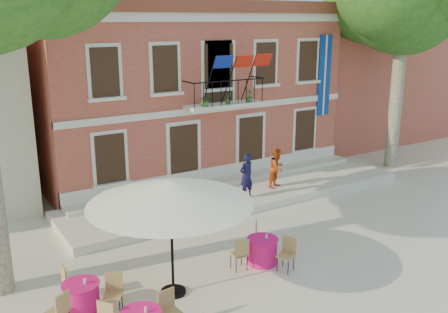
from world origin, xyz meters
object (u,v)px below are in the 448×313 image
patio_umbrella (170,192)px  cafe_table_3 (81,297)px  cafe_table_4 (262,250)px  pedestrian_navy (246,176)px  pedestrian_orange (277,168)px

patio_umbrella → cafe_table_3: (-2.23, 0.36, -2.30)m
cafe_table_3 → cafe_table_4: size_ratio=1.01×
patio_umbrella → pedestrian_navy: size_ratio=2.38×
patio_umbrella → cafe_table_4: (2.88, 0.10, -2.30)m
pedestrian_navy → patio_umbrella: bearing=27.4°
pedestrian_navy → pedestrian_orange: 1.76m
pedestrian_navy → cafe_table_4: (-2.26, -4.11, -0.73)m
patio_umbrella → cafe_table_4: bearing=2.1°
pedestrian_navy → cafe_table_4: size_ratio=0.92×
patio_umbrella → cafe_table_3: patio_umbrella is taller
cafe_table_3 → cafe_table_4: bearing=-2.8°
pedestrian_navy → cafe_table_4: pedestrian_navy is taller
patio_umbrella → pedestrian_navy: patio_umbrella is taller
pedestrian_orange → cafe_table_4: size_ratio=0.85×
pedestrian_navy → cafe_table_3: bearing=15.6°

